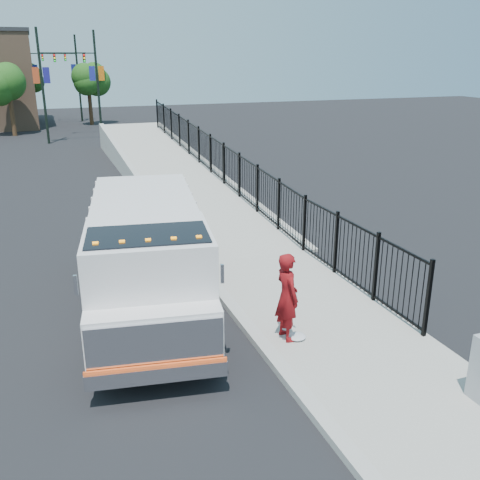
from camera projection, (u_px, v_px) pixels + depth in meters
name	position (u px, v px, depth m)	size (l,w,h in m)	color
ground	(245.00, 327.00, 12.73)	(120.00, 120.00, 0.00)	black
sidewalk	(361.00, 351.00, 11.57)	(3.55, 12.00, 0.12)	#9E998E
curb	(280.00, 367.00, 10.93)	(0.30, 12.00, 0.16)	#ADAAA3
ramp	(173.00, 181.00, 27.60)	(3.95, 24.00, 1.70)	#9E998E
iron_fence	(224.00, 177.00, 24.23)	(0.10, 28.00, 1.80)	black
truck	(147.00, 251.00, 13.10)	(3.88, 8.53, 2.82)	black
worker	(287.00, 297.00, 11.69)	(0.73, 0.48, 2.01)	maroon
debris	(297.00, 336.00, 11.95)	(0.41, 0.41, 0.10)	silver
light_pole_0	(47.00, 82.00, 37.96)	(3.78, 0.22, 8.00)	black
light_pole_1	(93.00, 79.00, 41.98)	(3.78, 0.22, 8.00)	black
light_pole_2	(35.00, 76.00, 48.10)	(3.77, 0.22, 8.00)	black
light_pole_3	(75.00, 75.00, 51.04)	(3.77, 0.22, 8.00)	black
tree_0	(8.00, 85.00, 41.75)	(2.96, 2.96, 5.48)	#382314
tree_1	(88.00, 81.00, 48.65)	(2.37, 2.37, 5.19)	#382314
tree_2	(29.00, 78.00, 53.87)	(2.54, 2.54, 5.27)	#382314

